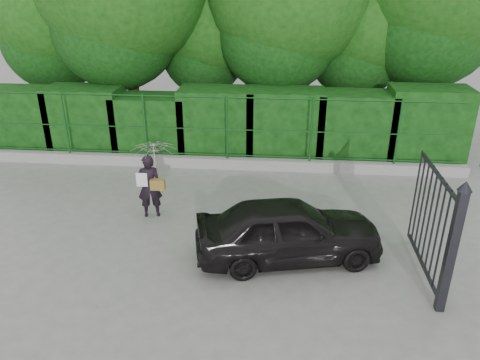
{
  "coord_description": "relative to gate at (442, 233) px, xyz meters",
  "views": [
    {
      "loc": [
        1.84,
        -7.68,
        5.2
      ],
      "look_at": [
        1.04,
        1.3,
        1.1
      ],
      "focal_mm": 35.0,
      "sensor_mm": 36.0,
      "label": 1
    }
  ],
  "objects": [
    {
      "name": "gate",
      "position": [
        0.0,
        0.0,
        0.0
      ],
      "size": [
        0.22,
        2.33,
        2.36
      ],
      "color": "black",
      "rests_on": "ground"
    },
    {
      "name": "car",
      "position": [
        -2.52,
        0.88,
        -0.58
      ],
      "size": [
        3.8,
        2.17,
        1.22
      ],
      "primitive_type": "imported",
      "rotation": [
        0.0,
        0.0,
        1.79
      ],
      "color": "black",
      "rests_on": "ground"
    },
    {
      "name": "kerb",
      "position": [
        -4.6,
        5.22,
        -1.04
      ],
      "size": [
        14.0,
        0.25,
        0.3
      ],
      "primitive_type": "cube",
      "color": "#9E9E99",
      "rests_on": "ground"
    },
    {
      "name": "woman",
      "position": [
        -5.51,
        2.33,
        -0.02
      ],
      "size": [
        0.98,
        1.0,
        1.76
      ],
      "color": "black",
      "rests_on": "ground"
    },
    {
      "name": "fence",
      "position": [
        -4.38,
        5.22,
        0.01
      ],
      "size": [
        14.13,
        0.06,
        1.8
      ],
      "color": "#124A17",
      "rests_on": "kerb"
    },
    {
      "name": "hedge",
      "position": [
        -4.44,
        6.22,
        -0.18
      ],
      "size": [
        14.2,
        1.2,
        2.2
      ],
      "color": "black",
      "rests_on": "ground"
    },
    {
      "name": "ground",
      "position": [
        -4.6,
        0.72,
        -1.19
      ],
      "size": [
        80.0,
        80.0,
        0.0
      ],
      "primitive_type": "plane",
      "color": "gray"
    }
  ]
}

